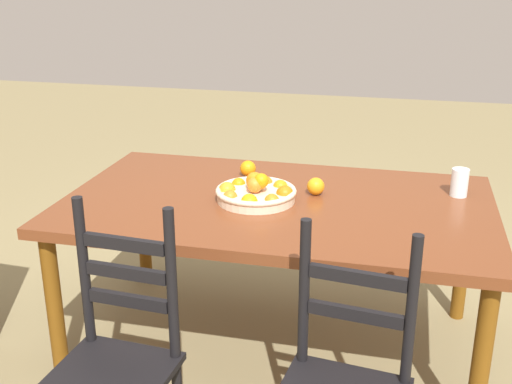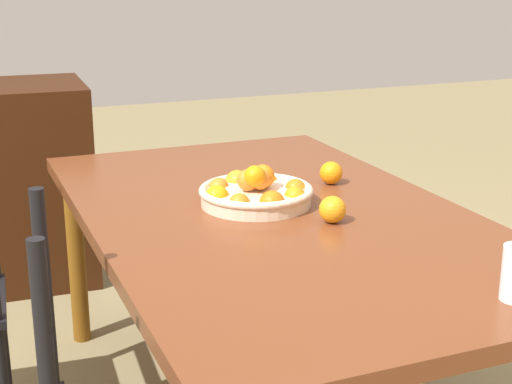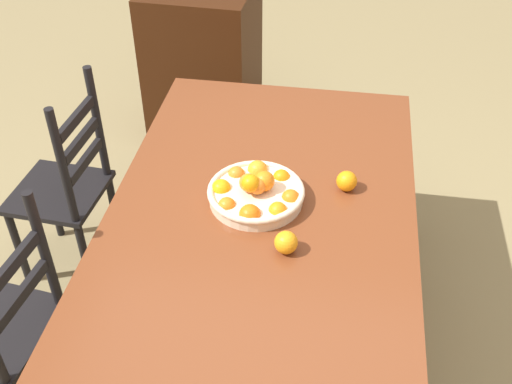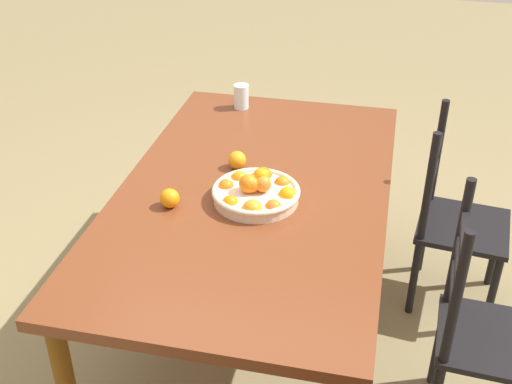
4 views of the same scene
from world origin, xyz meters
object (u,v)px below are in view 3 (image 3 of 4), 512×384
dining_table (260,231)px  chair_near_window (67,190)px  orange_loose_0 (286,242)px  orange_loose_1 (347,181)px  cabinet (204,63)px  fruit_bowl (256,192)px  chair_by_cabinet (1,330)px

dining_table → chair_near_window: size_ratio=1.87×
chair_near_window → orange_loose_0: size_ratio=12.73×
dining_table → orange_loose_1: size_ratio=24.16×
dining_table → cabinet: bearing=19.8°
orange_loose_0 → orange_loose_1: orange_loose_0 is taller
dining_table → orange_loose_0: 0.22m
cabinet → orange_loose_0: cabinet is taller
dining_table → fruit_bowl: bearing=18.0°
fruit_bowl → orange_loose_0: fruit_bowl is taller
chair_by_cabinet → orange_loose_0: size_ratio=12.24×
cabinet → chair_by_cabinet: bearing=174.6°
chair_near_window → cabinet: (1.25, -0.34, 0.00)m
fruit_bowl → cabinet: bearing=19.9°
fruit_bowl → orange_loose_1: (0.12, -0.32, -0.00)m
chair_near_window → fruit_bowl: (-0.27, -0.89, 0.32)m
orange_loose_1 → chair_by_cabinet: bearing=117.4°
chair_by_cabinet → cabinet: bearing=179.0°
chair_by_cabinet → cabinet: chair_by_cabinet is taller
dining_table → fruit_bowl: fruit_bowl is taller
dining_table → orange_loose_1: orange_loose_1 is taller
chair_near_window → chair_by_cabinet: chair_near_window is taller
chair_by_cabinet → fruit_bowl: 1.02m
chair_near_window → chair_by_cabinet: (-0.75, -0.06, -0.03)m
dining_table → orange_loose_1: bearing=-54.8°
chair_near_window → fruit_bowl: chair_near_window is taller
chair_by_cabinet → orange_loose_1: chair_by_cabinet is taller
chair_by_cabinet → orange_loose_0: bearing=111.0°
cabinet → orange_loose_0: size_ratio=11.90×
dining_table → orange_loose_0: size_ratio=23.75×
chair_near_window → orange_loose_1: size_ratio=12.95×
orange_loose_0 → orange_loose_1: (0.36, -0.18, -0.00)m
dining_table → chair_by_cabinet: 0.98m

